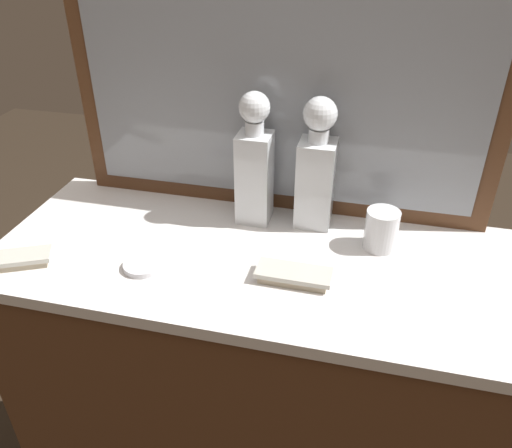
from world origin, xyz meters
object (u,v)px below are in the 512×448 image
object	(u,v)px
silver_brush_front	(14,260)
porcelain_dish	(143,265)
crystal_decanter_right	(316,176)
crystal_decanter_far_right	(255,172)
crystal_tumbler_left	(381,231)
silver_brush_left	(294,275)

from	to	relation	value
silver_brush_front	porcelain_dish	distance (m)	0.27
crystal_decanter_right	crystal_decanter_far_right	world-z (taller)	crystal_decanter_far_right
porcelain_dish	crystal_decanter_far_right	bearing A→B (deg)	54.02
crystal_decanter_right	crystal_tumbler_left	xyz separation A→B (m)	(0.16, -0.07, -0.08)
crystal_decanter_far_right	silver_brush_left	xyz separation A→B (m)	(0.13, -0.21, -0.11)
crystal_decanter_far_right	silver_brush_front	bearing A→B (deg)	-145.86
crystal_decanter_far_right	silver_brush_left	size ratio (longest dim) A/B	2.04
silver_brush_front	silver_brush_left	size ratio (longest dim) A/B	1.05
crystal_decanter_far_right	silver_brush_left	bearing A→B (deg)	-58.14
crystal_decanter_far_right	porcelain_dish	size ratio (longest dim) A/B	3.77
crystal_decanter_far_right	crystal_tumbler_left	distance (m)	0.31
silver_brush_front	crystal_decanter_right	bearing A→B (deg)	28.60
porcelain_dish	silver_brush_left	bearing A→B (deg)	5.75
crystal_tumbler_left	silver_brush_left	distance (m)	0.23
crystal_decanter_right	silver_brush_front	world-z (taller)	crystal_decanter_right
crystal_decanter_right	crystal_decanter_far_right	bearing A→B (deg)	-173.10
crystal_tumbler_left	porcelain_dish	bearing A→B (deg)	-157.93
porcelain_dish	crystal_decanter_right	bearing A→B (deg)	39.61
crystal_tumbler_left	silver_brush_left	size ratio (longest dim) A/B	0.60
crystal_decanter_far_right	silver_brush_front	distance (m)	0.55
crystal_tumbler_left	silver_brush_left	world-z (taller)	crystal_tumbler_left
crystal_tumbler_left	porcelain_dish	size ratio (longest dim) A/B	1.10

